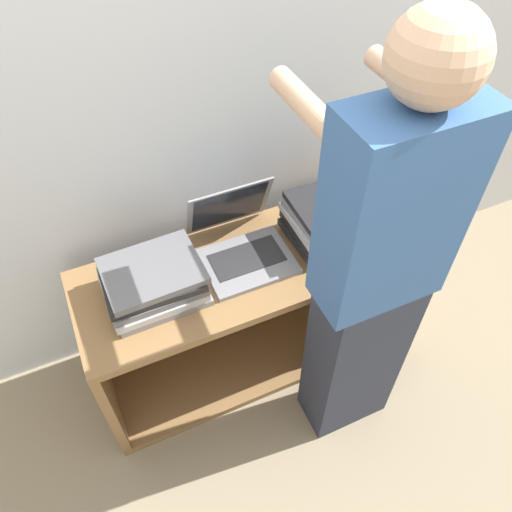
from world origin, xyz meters
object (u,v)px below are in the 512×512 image
object	(u,v)px
laptop_open	(242,243)
laptop_stack_left	(153,282)
person	(374,279)
laptop_stack_right	(334,219)

from	to	relation	value
laptop_open	laptop_stack_left	distance (m)	0.38
laptop_open	person	bearing A→B (deg)	-61.13
laptop_open	laptop_stack_left	xyz separation A→B (m)	(-0.38, -0.06, 0.01)
laptop_stack_right	laptop_stack_left	bearing A→B (deg)	179.73
person	laptop_stack_left	bearing A→B (deg)	146.68
laptop_open	person	world-z (taller)	person
laptop_open	person	size ratio (longest dim) A/B	0.22
laptop_stack_left	person	world-z (taller)	person
laptop_open	laptop_stack_left	world-z (taller)	laptop_open
laptop_stack_right	person	xyz separation A→B (m)	(-0.11, -0.42, 0.14)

